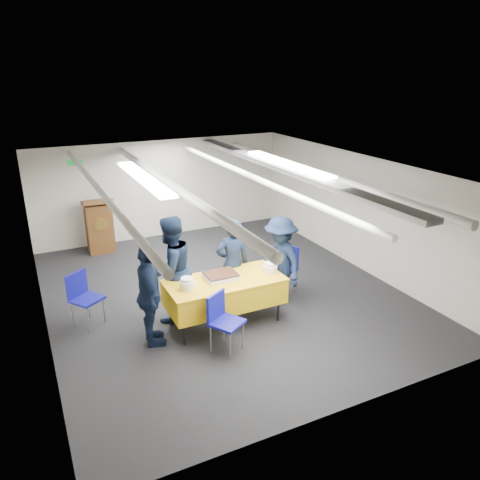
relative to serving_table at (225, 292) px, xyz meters
name	(u,v)px	position (x,y,z in m)	size (l,w,h in m)	color
ground	(222,292)	(0.39, 1.01, -0.56)	(7.00, 7.00, 0.00)	black
room_shell	(216,191)	(0.49, 1.42, 1.25)	(6.00, 7.00, 2.30)	beige
serving_table	(225,292)	(0.00, 0.00, 0.00)	(1.85, 0.87, 0.77)	black
sheet_cake	(221,276)	(-0.03, 0.07, 0.25)	(0.52, 0.40, 0.09)	white
plate_stack_left	(187,284)	(-0.63, -0.05, 0.29)	(0.23, 0.23, 0.18)	white
plate_stack_right	(270,268)	(0.79, -0.05, 0.28)	(0.23, 0.23, 0.16)	white
podium	(99,225)	(-1.21, 4.06, 0.05)	(0.62, 0.53, 1.25)	brown
chair_near	(222,316)	(-0.33, -0.64, -0.03)	(0.58, 0.58, 0.87)	gray
chair_right	(285,264)	(1.47, 0.59, -0.03)	(0.53, 0.53, 0.87)	gray
chair_left	(82,293)	(-2.03, 0.98, -0.03)	(0.58, 0.58, 0.87)	gray
sailor_a	(233,264)	(0.35, 0.46, 0.23)	(0.57, 0.38, 1.58)	black
sailor_b	(171,269)	(-0.70, 0.52, 0.32)	(0.85, 0.66, 1.75)	black
sailor_c	(150,296)	(-1.22, -0.06, 0.23)	(0.92, 0.38, 1.58)	black
sailor_d	(280,260)	(1.17, 0.27, 0.22)	(1.00, 0.58, 1.55)	black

